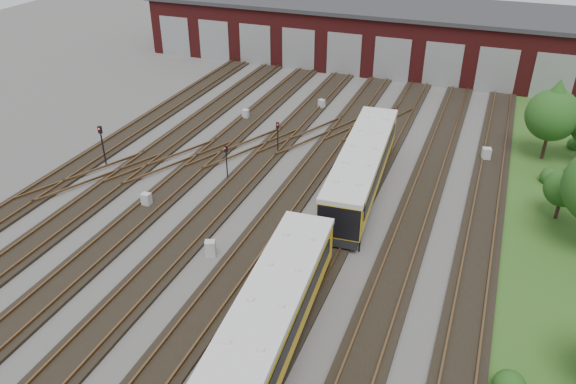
% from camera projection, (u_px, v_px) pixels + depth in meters
% --- Properties ---
extents(ground, '(120.00, 120.00, 0.00)m').
position_uv_depth(ground, '(203.00, 265.00, 30.80)').
color(ground, '#43403E').
rests_on(ground, ground).
extents(track_network, '(30.40, 70.00, 0.33)m').
position_uv_depth(track_network, '(205.00, 257.00, 31.27)').
color(track_network, black).
rests_on(track_network, ground).
extents(maintenance_shed, '(51.00, 12.50, 6.35)m').
position_uv_depth(maintenance_shed, '(377.00, 33.00, 61.43)').
color(maintenance_shed, '#511414').
rests_on(maintenance_shed, ground).
extents(grass_verge, '(8.00, 55.00, 0.05)m').
position_uv_depth(grass_verge, '(571.00, 239.00, 32.90)').
color(grass_verge, '#274918').
rests_on(grass_verge, ground).
extents(metro_train, '(3.64, 46.47, 2.96)m').
position_uv_depth(metro_train, '(266.00, 329.00, 23.91)').
color(metro_train, black).
rests_on(metro_train, ground).
extents(signal_mast_0, '(0.29, 0.27, 3.08)m').
position_uv_depth(signal_mast_0, '(102.00, 140.00, 40.12)').
color(signal_mast_0, black).
rests_on(signal_mast_0, ground).
extents(signal_mast_1, '(0.26, 0.25, 2.59)m').
position_uv_depth(signal_mast_1, '(226.00, 158.00, 38.38)').
color(signal_mast_1, black).
rests_on(signal_mast_1, ground).
extents(signal_mast_2, '(0.26, 0.25, 2.60)m').
position_uv_depth(signal_mast_2, '(278.00, 134.00, 41.84)').
color(signal_mast_2, black).
rests_on(signal_mast_2, ground).
extents(signal_mast_3, '(0.27, 0.25, 3.23)m').
position_uv_depth(signal_mast_3, '(361.00, 221.00, 30.83)').
color(signal_mast_3, black).
rests_on(signal_mast_3, ground).
extents(relay_cabinet_0, '(0.58, 0.48, 0.95)m').
position_uv_depth(relay_cabinet_0, '(147.00, 200.00, 35.87)').
color(relay_cabinet_0, '#B6BABC').
rests_on(relay_cabinet_0, ground).
extents(relay_cabinet_1, '(0.54, 0.45, 0.88)m').
position_uv_depth(relay_cabinet_1, '(246.00, 114.00, 48.39)').
color(relay_cabinet_1, '#B6BABC').
rests_on(relay_cabinet_1, ground).
extents(relay_cabinet_2, '(0.72, 0.66, 0.96)m').
position_uv_depth(relay_cabinet_2, '(210.00, 248.00, 31.30)').
color(relay_cabinet_2, '#B6BABC').
rests_on(relay_cabinet_2, ground).
extents(relay_cabinet_3, '(0.64, 0.59, 0.88)m').
position_uv_depth(relay_cabinet_3, '(322.00, 104.00, 50.48)').
color(relay_cabinet_3, '#B6BABC').
rests_on(relay_cabinet_3, ground).
extents(relay_cabinet_4, '(0.72, 0.65, 1.02)m').
position_uv_depth(relay_cabinet_4, '(486.00, 154.00, 41.49)').
color(relay_cabinet_4, '#B6BABC').
rests_on(relay_cabinet_4, ground).
extents(tree_0, '(3.75, 3.75, 6.21)m').
position_uv_depth(tree_0, '(554.00, 109.00, 39.95)').
color(tree_0, '#2F1E15').
rests_on(tree_0, ground).
extents(tree_3, '(2.33, 2.33, 3.86)m').
position_uv_depth(tree_3, '(565.00, 184.00, 33.59)').
color(tree_3, '#2F1E15').
rests_on(tree_3, ground).
extents(bush_0, '(1.36, 1.36, 1.36)m').
position_uv_depth(bush_0, '(510.00, 383.00, 22.89)').
color(bush_0, '#1A4915').
rests_on(bush_0, ground).
extents(bush_1, '(1.33, 1.33, 1.33)m').
position_uv_depth(bush_1, '(551.00, 174.00, 38.46)').
color(bush_1, '#1A4915').
rests_on(bush_1, ground).
extents(bush_2, '(1.07, 1.07, 1.07)m').
position_uv_depth(bush_2, '(575.00, 142.00, 43.25)').
color(bush_2, '#1A4915').
rests_on(bush_2, ground).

